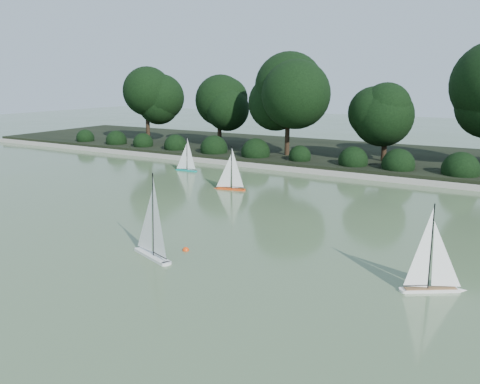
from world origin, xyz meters
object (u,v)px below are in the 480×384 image
at_px(sailboat_teal, 185,165).
at_px(sailboat_white_b, 437,277).
at_px(sailboat_orange, 228,182).
at_px(sailboat_white_a, 149,242).
at_px(race_buoy, 186,250).

bearing_deg(sailboat_teal, sailboat_white_b, -33.26).
bearing_deg(sailboat_orange, sailboat_teal, 148.75).
bearing_deg(sailboat_white_b, sailboat_teal, 146.74).
relative_size(sailboat_orange, sailboat_teal, 1.07).
xyz_separation_m(sailboat_orange, sailboat_teal, (-3.13, 1.90, -0.02)).
height_order(sailboat_white_a, sailboat_white_b, sailboat_white_a).
bearing_deg(sailboat_teal, race_buoy, -53.67).
relative_size(sailboat_teal, race_buoy, 10.04).
xyz_separation_m(sailboat_white_a, race_buoy, (0.46, 0.61, -0.29)).
xyz_separation_m(sailboat_white_b, sailboat_orange, (-6.92, 4.69, -0.01)).
bearing_deg(sailboat_white_b, race_buoy, -173.80).
distance_m(sailboat_white_a, sailboat_teal, 9.08).
xyz_separation_m(sailboat_white_a, sailboat_orange, (-1.64, 5.82, -0.05)).
bearing_deg(race_buoy, sailboat_white_b, 6.20).
relative_size(sailboat_white_a, race_buoy, 12.93).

